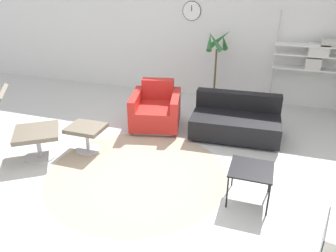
% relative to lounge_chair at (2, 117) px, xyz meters
% --- Properties ---
extents(ground_plane, '(12.00, 12.00, 0.00)m').
position_rel_lounge_chair_xyz_m(ground_plane, '(1.88, 0.35, -0.67)').
color(ground_plane, silver).
extents(wall_back, '(12.00, 0.09, 2.80)m').
position_rel_lounge_chair_xyz_m(wall_back, '(1.88, 3.51, 0.73)').
color(wall_back, silver).
rests_on(wall_back, ground_plane).
extents(round_rug, '(2.36, 2.36, 0.01)m').
position_rel_lounge_chair_xyz_m(round_rug, '(1.78, 0.26, -0.67)').
color(round_rug, tan).
rests_on(round_rug, ground_plane).
extents(lounge_chair, '(1.21, 1.08, 1.13)m').
position_rel_lounge_chair_xyz_m(lounge_chair, '(0.00, 0.00, 0.00)').
color(lounge_chair, '#BCBCC1').
rests_on(lounge_chair, ground_plane).
extents(ottoman, '(0.51, 0.43, 0.39)m').
position_rel_lounge_chair_xyz_m(ottoman, '(0.85, 0.60, -0.38)').
color(ottoman, '#BCBCC1').
rests_on(ottoman, ground_plane).
extents(armchair_red, '(0.96, 1.01, 0.74)m').
position_rel_lounge_chair_xyz_m(armchair_red, '(1.51, 1.72, -0.40)').
color(armchair_red, silver).
rests_on(armchair_red, ground_plane).
extents(couch_low, '(1.40, 0.91, 0.63)m').
position_rel_lounge_chair_xyz_m(couch_low, '(2.84, 1.80, -0.44)').
color(couch_low, black).
rests_on(couch_low, ground_plane).
extents(side_table, '(0.47, 0.47, 0.42)m').
position_rel_lounge_chair_xyz_m(side_table, '(3.22, 0.16, -0.29)').
color(side_table, black).
rests_on(side_table, ground_plane).
extents(potted_plant, '(0.44, 0.45, 1.44)m').
position_rel_lounge_chair_xyz_m(potted_plant, '(2.24, 3.04, -0.11)').
color(potted_plant, silver).
rests_on(potted_plant, ground_plane).
extents(shelf_unit, '(1.32, 0.28, 1.80)m').
position_rel_lounge_chair_xyz_m(shelf_unit, '(4.02, 3.24, 0.41)').
color(shelf_unit, '#BCBCC1').
rests_on(shelf_unit, ground_plane).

